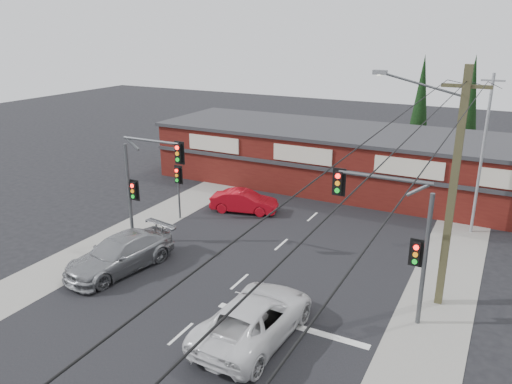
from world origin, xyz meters
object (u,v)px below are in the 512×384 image
at_px(red_sedan, 244,201).
at_px(utility_pole, 450,183).
at_px(silver_suv, 120,254).
at_px(shop_building, 335,157).
at_px(white_suv, 255,318).

bearing_deg(red_sedan, utility_pole, -128.07).
xyz_separation_m(silver_suv, shop_building, (4.77, 17.89, 1.30)).
distance_m(white_suv, silver_suv, 8.59).
bearing_deg(white_suv, shop_building, -77.27).
relative_size(silver_suv, red_sedan, 1.36).
distance_m(red_sedan, shop_building, 8.89).
xyz_separation_m(white_suv, silver_suv, (-8.37, 1.92, 0.00)).
bearing_deg(white_suv, silver_suv, -10.52).
relative_size(silver_suv, utility_pole, 0.57).
height_order(white_suv, utility_pole, utility_pole).
bearing_deg(silver_suv, red_sedan, 91.09).
bearing_deg(white_suv, utility_pole, -132.29).
bearing_deg(utility_pole, silver_suv, -164.61).
xyz_separation_m(red_sedan, utility_pole, (12.60, -5.85, 4.70)).
bearing_deg(utility_pole, red_sedan, 155.09).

